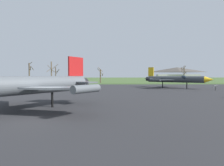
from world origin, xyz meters
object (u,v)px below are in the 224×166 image
Objects in this scene: jet_fighter_front_right at (175,79)px; info_placard_front_right at (215,87)px; jet_fighter_front_left at (16,85)px; visitor_building at (177,74)px.

info_placard_front_right is at bearing -52.36° from jet_fighter_front_right.
jet_fighter_front_right reaches higher than info_placard_front_right.
info_placard_front_right is (27.71, 20.84, -1.53)m from jet_fighter_front_left.
visitor_building reaches higher than jet_fighter_front_right.
jet_fighter_front_left is at bearing -116.84° from visitor_building.
info_placard_front_right is at bearing 36.94° from jet_fighter_front_left.
visitor_building is (20.53, 74.52, 3.39)m from info_placard_front_right.
jet_fighter_front_left is 13.42× the size of info_placard_front_right.
jet_fighter_front_right is 8.97m from info_placard_front_right.
jet_fighter_front_left is at bearing -128.70° from jet_fighter_front_right.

